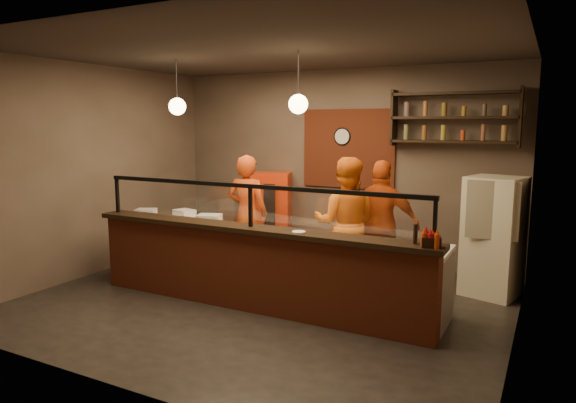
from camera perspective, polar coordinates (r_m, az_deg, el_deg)
The scene contains 29 objects.
floor at distance 6.86m, azimuth -2.73°, elevation -11.05°, with size 6.00×6.00×0.00m, color black.
ceiling at distance 6.52m, azimuth -2.94°, elevation 16.47°, with size 6.00×6.00×0.00m, color #37302B.
wall_back at distance 8.74m, azimuth 5.51°, elevation 3.93°, with size 6.00×6.00×0.00m, color brown.
wall_left at distance 8.42m, azimuth -20.76°, elevation 3.24°, with size 5.00×5.00×0.00m, color brown.
wall_right at distance 5.62m, azimuth 24.58°, elevation 0.59°, with size 5.00×5.00×0.00m, color brown.
wall_front at distance 4.54m, azimuth -19.00°, elevation -0.84°, with size 6.00×6.00×0.00m, color brown.
brick_patch at distance 8.62m, azimuth 6.70°, elevation 5.85°, with size 1.60×0.04×1.30m, color maroon.
service_counter at distance 6.46m, azimuth -4.12°, elevation -7.66°, with size 4.60×0.25×1.00m, color maroon.
counter_ledge at distance 6.33m, azimuth -4.17°, elevation -3.05°, with size 4.70×0.37×0.06m, color black.
worktop_cabinet at distance 6.90m, azimuth -1.91°, elevation -7.24°, with size 4.60×0.75×0.85m, color gray.
worktop at distance 6.79m, azimuth -1.93°, elevation -3.58°, with size 4.60×0.75×0.05m, color white.
sneeze_guard at distance 6.27m, azimuth -4.20°, elevation -0.01°, with size 4.50×0.05×0.52m.
wall_shelving at distance 8.01m, azimuth 17.94°, elevation 8.86°, with size 1.84×0.28×0.85m.
wall_clock at distance 8.64m, azimuth 6.08°, elevation 7.19°, with size 0.30×0.30×0.04m, color black.
pendant_left at distance 7.49m, azimuth -12.20°, elevation 10.30°, with size 0.24×0.24×0.77m.
pendant_right at distance 6.45m, azimuth 1.14°, elevation 10.78°, with size 0.24×0.24×0.77m.
cook_left at distance 8.07m, azimuth -4.53°, elevation -1.32°, with size 0.67×0.44×1.84m, color #CE4313.
cook_mid at distance 7.21m, azimuth 6.39°, elevation -2.45°, with size 0.90×0.70×1.86m, color orange.
cook_right at distance 7.38m, azimuth 10.37°, elevation -2.49°, with size 1.06×0.44×1.81m, color #D84F14.
fridge at distance 7.43m, azimuth 21.86°, elevation -3.64°, with size 0.67×0.63×1.62m, color beige.
red_cooler at distance 9.00m, azimuth -1.79°, elevation -1.44°, with size 0.63×0.58×1.47m, color red.
pizza_dough at distance 6.82m, azimuth -1.67°, elevation -3.25°, with size 0.53×0.53×0.01m, color beige.
prep_tub_a at distance 8.02m, azimuth -15.51°, elevation -1.30°, with size 0.28×0.23×0.14m, color silver.
prep_tub_b at distance 7.80m, azimuth -11.43°, elevation -1.41°, with size 0.29×0.23×0.14m, color silver.
prep_tub_c at distance 7.23m, azimuth -8.75°, elevation -2.07°, with size 0.32×0.25×0.16m, color silver.
rolling_pin at distance 7.15m, azimuth -7.83°, elevation -2.55°, with size 0.07×0.07×0.40m, color yellow.
condiment_caddy at distance 5.46m, azimuth 15.62°, elevation -4.35°, with size 0.19×0.15×0.11m, color black.
pepper_mill at distance 5.56m, azimuth 13.96°, elevation -3.50°, with size 0.05×0.05×0.21m, color black.
small_plate at distance 5.98m, azimuth 1.21°, elevation -3.39°, with size 0.16×0.16×0.01m, color silver.
Camera 1 is at (3.27, -5.57, 2.31)m, focal length 32.00 mm.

